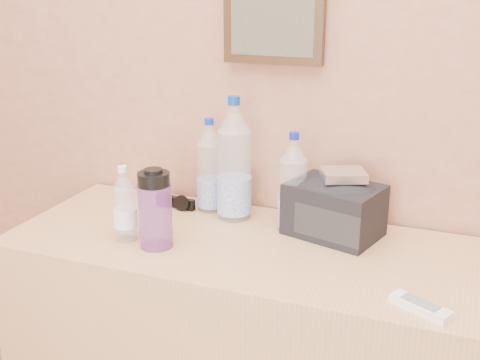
{
  "coord_description": "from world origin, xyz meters",
  "views": [
    {
      "loc": [
        0.44,
        0.28,
        1.52
      ],
      "look_at": [
        -0.12,
        1.71,
        1.0
      ],
      "focal_mm": 45.0,
      "sensor_mm": 36.0,
      "label": 1
    }
  ],
  "objects_px": {
    "sunglasses": "(176,202)",
    "pet_large_c": "(293,188)",
    "pet_large_a": "(210,170)",
    "pet_large_b": "(234,166)",
    "pet_small": "(125,208)",
    "toiletry_bag": "(334,207)",
    "ac_remote": "(420,307)",
    "foil_packet": "(344,175)",
    "nalgene_bottle": "(155,209)"
  },
  "relations": [
    {
      "from": "toiletry_bag",
      "to": "pet_large_b",
      "type": "bearing_deg",
      "value": -167.65
    },
    {
      "from": "nalgene_bottle",
      "to": "pet_large_a",
      "type": "bearing_deg",
      "value": 85.39
    },
    {
      "from": "sunglasses",
      "to": "pet_large_b",
      "type": "bearing_deg",
      "value": 4.8
    },
    {
      "from": "toiletry_bag",
      "to": "sunglasses",
      "type": "bearing_deg",
      "value": -167.14
    },
    {
      "from": "pet_large_b",
      "to": "pet_small",
      "type": "relative_size",
      "value": 1.74
    },
    {
      "from": "pet_large_b",
      "to": "pet_small",
      "type": "bearing_deg",
      "value": -129.88
    },
    {
      "from": "pet_large_b",
      "to": "foil_packet",
      "type": "xyz_separation_m",
      "value": [
        0.33,
        -0.02,
        0.02
      ]
    },
    {
      "from": "pet_small",
      "to": "sunglasses",
      "type": "distance_m",
      "value": 0.28
    },
    {
      "from": "ac_remote",
      "to": "foil_packet",
      "type": "distance_m",
      "value": 0.46
    },
    {
      "from": "pet_large_b",
      "to": "ac_remote",
      "type": "height_order",
      "value": "pet_large_b"
    },
    {
      "from": "ac_remote",
      "to": "toiletry_bag",
      "type": "xyz_separation_m",
      "value": [
        -0.27,
        0.34,
        0.08
      ]
    },
    {
      "from": "pet_large_c",
      "to": "foil_packet",
      "type": "relative_size",
      "value": 2.5
    },
    {
      "from": "sunglasses",
      "to": "pet_large_c",
      "type": "bearing_deg",
      "value": 1.34
    },
    {
      "from": "pet_large_a",
      "to": "ac_remote",
      "type": "bearing_deg",
      "value": -29.9
    },
    {
      "from": "pet_large_c",
      "to": "nalgene_bottle",
      "type": "height_order",
      "value": "pet_large_c"
    },
    {
      "from": "pet_large_c",
      "to": "toiletry_bag",
      "type": "distance_m",
      "value": 0.13
    },
    {
      "from": "pet_large_a",
      "to": "pet_large_c",
      "type": "height_order",
      "value": "pet_large_a"
    },
    {
      "from": "nalgene_bottle",
      "to": "ac_remote",
      "type": "height_order",
      "value": "nalgene_bottle"
    },
    {
      "from": "nalgene_bottle",
      "to": "toiletry_bag",
      "type": "relative_size",
      "value": 0.89
    },
    {
      "from": "nalgene_bottle",
      "to": "sunglasses",
      "type": "xyz_separation_m",
      "value": [
        -0.09,
        0.28,
        -0.09
      ]
    },
    {
      "from": "pet_large_c",
      "to": "foil_packet",
      "type": "distance_m",
      "value": 0.15
    },
    {
      "from": "pet_large_a",
      "to": "sunglasses",
      "type": "height_order",
      "value": "pet_large_a"
    },
    {
      "from": "pet_small",
      "to": "ac_remote",
      "type": "relative_size",
      "value": 1.54
    },
    {
      "from": "pet_large_c",
      "to": "ac_remote",
      "type": "xyz_separation_m",
      "value": [
        0.39,
        -0.33,
        -0.12
      ]
    },
    {
      "from": "pet_small",
      "to": "sunglasses",
      "type": "bearing_deg",
      "value": 86.82
    },
    {
      "from": "pet_large_b",
      "to": "toiletry_bag",
      "type": "height_order",
      "value": "pet_large_b"
    },
    {
      "from": "ac_remote",
      "to": "toiletry_bag",
      "type": "distance_m",
      "value": 0.44
    },
    {
      "from": "ac_remote",
      "to": "pet_large_b",
      "type": "bearing_deg",
      "value": 175.79
    },
    {
      "from": "pet_large_c",
      "to": "pet_large_b",
      "type": "bearing_deg",
      "value": 170.72
    },
    {
      "from": "nalgene_bottle",
      "to": "ac_remote",
      "type": "bearing_deg",
      "value": -6.85
    },
    {
      "from": "nalgene_bottle",
      "to": "sunglasses",
      "type": "bearing_deg",
      "value": 107.0
    },
    {
      "from": "pet_small",
      "to": "nalgene_bottle",
      "type": "relative_size",
      "value": 0.97
    },
    {
      "from": "pet_large_a",
      "to": "nalgene_bottle",
      "type": "bearing_deg",
      "value": -94.61
    },
    {
      "from": "pet_large_a",
      "to": "pet_small",
      "type": "xyz_separation_m",
      "value": [
        -0.13,
        -0.3,
        -0.04
      ]
    },
    {
      "from": "nalgene_bottle",
      "to": "foil_packet",
      "type": "height_order",
      "value": "nalgene_bottle"
    },
    {
      "from": "pet_large_c",
      "to": "nalgene_bottle",
      "type": "xyz_separation_m",
      "value": [
        -0.31,
        -0.24,
        -0.02
      ]
    },
    {
      "from": "pet_large_c",
      "to": "toiletry_bag",
      "type": "relative_size",
      "value": 1.17
    },
    {
      "from": "pet_large_a",
      "to": "nalgene_bottle",
      "type": "relative_size",
      "value": 1.33
    },
    {
      "from": "nalgene_bottle",
      "to": "ac_remote",
      "type": "relative_size",
      "value": 1.59
    },
    {
      "from": "pet_large_c",
      "to": "pet_small",
      "type": "distance_m",
      "value": 0.48
    },
    {
      "from": "pet_large_c",
      "to": "pet_small",
      "type": "relative_size",
      "value": 1.36
    },
    {
      "from": "pet_large_a",
      "to": "pet_large_b",
      "type": "relative_size",
      "value": 0.79
    },
    {
      "from": "pet_large_a",
      "to": "toiletry_bag",
      "type": "bearing_deg",
      "value": -7.32
    },
    {
      "from": "pet_small",
      "to": "foil_packet",
      "type": "relative_size",
      "value": 1.84
    },
    {
      "from": "pet_large_a",
      "to": "toiletry_bag",
      "type": "height_order",
      "value": "pet_large_a"
    },
    {
      "from": "pet_large_a",
      "to": "pet_large_b",
      "type": "distance_m",
      "value": 0.11
    },
    {
      "from": "pet_large_b",
      "to": "pet_large_a",
      "type": "bearing_deg",
      "value": 160.56
    },
    {
      "from": "pet_large_c",
      "to": "sunglasses",
      "type": "bearing_deg",
      "value": 174.36
    },
    {
      "from": "ac_remote",
      "to": "nalgene_bottle",
      "type": "bearing_deg",
      "value": -159.64
    },
    {
      "from": "pet_large_c",
      "to": "pet_large_a",
      "type": "bearing_deg",
      "value": 167.28
    }
  ]
}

